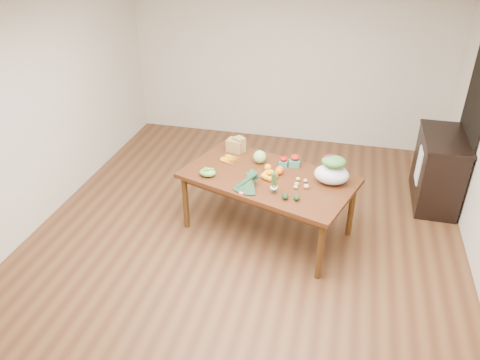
% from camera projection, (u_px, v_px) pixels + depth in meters
% --- Properties ---
extents(floor, '(6.00, 6.00, 0.00)m').
position_uv_depth(floor, '(242.00, 244.00, 5.43)').
color(floor, brown).
rests_on(floor, ground).
extents(room_walls, '(5.02, 6.02, 2.70)m').
position_uv_depth(room_walls, '(243.00, 138.00, 4.75)').
color(room_walls, silver).
rests_on(room_walls, floor).
extents(dining_table, '(2.12, 1.59, 0.75)m').
position_uv_depth(dining_table, '(267.00, 204.00, 5.47)').
color(dining_table, '#462010').
rests_on(dining_table, floor).
extents(doorway_dark, '(0.02, 1.00, 2.10)m').
position_uv_depth(doorway_dark, '(470.00, 127.00, 5.73)').
color(doorway_dark, black).
rests_on(doorway_dark, floor).
extents(cabinet, '(0.52, 1.02, 0.94)m').
position_uv_depth(cabinet, '(438.00, 170.00, 5.99)').
color(cabinet, black).
rests_on(cabinet, floor).
extents(dish_towel, '(0.02, 0.28, 0.45)m').
position_uv_depth(dish_towel, '(419.00, 166.00, 5.92)').
color(dish_towel, white).
rests_on(dish_towel, cabinet).
extents(paper_bag, '(0.32, 0.29, 0.19)m').
position_uv_depth(paper_bag, '(235.00, 144.00, 5.78)').
color(paper_bag, '#9C7745').
rests_on(paper_bag, dining_table).
extents(cabbage, '(0.16, 0.16, 0.16)m').
position_uv_depth(cabbage, '(260.00, 157.00, 5.52)').
color(cabbage, '#9BC572').
rests_on(cabbage, dining_table).
extents(strawberry_basket_a, '(0.12, 0.12, 0.09)m').
position_uv_depth(strawberry_basket_a, '(284.00, 162.00, 5.48)').
color(strawberry_basket_a, red).
rests_on(strawberry_basket_a, dining_table).
extents(strawberry_basket_b, '(0.15, 0.15, 0.11)m').
position_uv_depth(strawberry_basket_b, '(295.00, 161.00, 5.47)').
color(strawberry_basket_b, red).
rests_on(strawberry_basket_b, dining_table).
extents(orange_a, '(0.08, 0.08, 0.08)m').
position_uv_depth(orange_a, '(268.00, 167.00, 5.37)').
color(orange_a, '#FFA20F').
rests_on(orange_a, dining_table).
extents(orange_b, '(0.08, 0.08, 0.08)m').
position_uv_depth(orange_b, '(280.00, 169.00, 5.33)').
color(orange_b, orange).
rests_on(orange_b, dining_table).
extents(orange_c, '(0.09, 0.09, 0.09)m').
position_uv_depth(orange_c, '(279.00, 171.00, 5.30)').
color(orange_c, orange).
rests_on(orange_c, dining_table).
extents(mandarin_cluster, '(0.23, 0.23, 0.10)m').
position_uv_depth(mandarin_cluster, '(269.00, 174.00, 5.23)').
color(mandarin_cluster, orange).
rests_on(mandarin_cluster, dining_table).
extents(carrots, '(0.28, 0.27, 0.03)m').
position_uv_depth(carrots, '(230.00, 159.00, 5.61)').
color(carrots, '#FFA115').
rests_on(carrots, dining_table).
extents(snap_pea_bag, '(0.19, 0.14, 0.09)m').
position_uv_depth(snap_pea_bag, '(208.00, 173.00, 5.27)').
color(snap_pea_bag, '#67B23C').
rests_on(snap_pea_bag, dining_table).
extents(kale_bunch, '(0.43, 0.48, 0.16)m').
position_uv_depth(kale_bunch, '(246.00, 184.00, 4.99)').
color(kale_bunch, black).
rests_on(kale_bunch, dining_table).
extents(asparagus_bundle, '(0.11, 0.14, 0.26)m').
position_uv_depth(asparagus_bundle, '(274.00, 183.00, 4.91)').
color(asparagus_bundle, '#527736').
rests_on(asparagus_bundle, dining_table).
extents(potato_a, '(0.05, 0.04, 0.04)m').
position_uv_depth(potato_a, '(297.00, 184.00, 5.09)').
color(potato_a, tan).
rests_on(potato_a, dining_table).
extents(potato_b, '(0.05, 0.05, 0.04)m').
position_uv_depth(potato_b, '(296.00, 187.00, 5.04)').
color(potato_b, tan).
rests_on(potato_b, dining_table).
extents(potato_c, '(0.05, 0.04, 0.04)m').
position_uv_depth(potato_c, '(305.00, 181.00, 5.16)').
color(potato_c, tan).
rests_on(potato_c, dining_table).
extents(potato_d, '(0.05, 0.04, 0.04)m').
position_uv_depth(potato_d, '(298.00, 179.00, 5.19)').
color(potato_d, '#DCD07F').
rests_on(potato_d, dining_table).
extents(potato_e, '(0.06, 0.05, 0.05)m').
position_uv_depth(potato_e, '(306.00, 186.00, 5.04)').
color(potato_e, '#D4B67A').
rests_on(potato_e, dining_table).
extents(avocado_a, '(0.09, 0.12, 0.07)m').
position_uv_depth(avocado_a, '(285.00, 196.00, 4.86)').
color(avocado_a, black).
rests_on(avocado_a, dining_table).
extents(avocado_b, '(0.09, 0.11, 0.06)m').
position_uv_depth(avocado_b, '(297.00, 197.00, 4.84)').
color(avocado_b, black).
rests_on(avocado_b, dining_table).
extents(salad_bag, '(0.45, 0.39, 0.29)m').
position_uv_depth(salad_bag, '(332.00, 171.00, 5.08)').
color(salad_bag, silver).
rests_on(salad_bag, dining_table).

